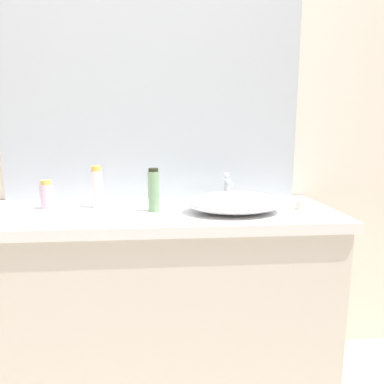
{
  "coord_description": "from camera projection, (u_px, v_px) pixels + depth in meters",
  "views": [
    {
      "loc": [
        0.18,
        -1.02,
        1.2
      ],
      "look_at": [
        0.29,
        0.39,
        0.95
      ],
      "focal_mm": 31.77,
      "sensor_mm": 36.0,
      "label": 1
    }
  ],
  "objects": [
    {
      "name": "sink_basin",
      "position": [
        234.0,
        202.0,
        1.42
      ],
      "size": [
        0.41,
        0.3,
        0.08
      ],
      "primitive_type": "ellipsoid",
      "color": "silver",
      "rests_on": "vanity_counter"
    },
    {
      "name": "lotion_bottle",
      "position": [
        97.0,
        188.0,
        1.49
      ],
      "size": [
        0.05,
        0.05,
        0.19
      ],
      "color": "white",
      "rests_on": "vanity_counter"
    },
    {
      "name": "vanity_counter",
      "position": [
        154.0,
        303.0,
        1.54
      ],
      "size": [
        1.58,
        0.56,
        0.87
      ],
      "color": "beige",
      "rests_on": "ground"
    },
    {
      "name": "bathroom_wall_rear",
      "position": [
        128.0,
        112.0,
        1.69
      ],
      "size": [
        6.0,
        0.06,
        2.6
      ],
      "primitive_type": "cube",
      "color": "silver",
      "rests_on": "ground"
    },
    {
      "name": "candle_jar",
      "position": [
        302.0,
        205.0,
        1.47
      ],
      "size": [
        0.05,
        0.05,
        0.04
      ],
      "primitive_type": "cylinder",
      "color": "silver",
      "rests_on": "vanity_counter"
    },
    {
      "name": "spray_can",
      "position": [
        154.0,
        190.0,
        1.42
      ],
      "size": [
        0.05,
        0.05,
        0.18
      ],
      "color": "#7BA479",
      "rests_on": "vanity_counter"
    },
    {
      "name": "faucet",
      "position": [
        227.0,
        186.0,
        1.57
      ],
      "size": [
        0.03,
        0.14,
        0.14
      ],
      "color": "silver",
      "rests_on": "vanity_counter"
    },
    {
      "name": "perfume_bottle",
      "position": [
        47.0,
        195.0,
        1.48
      ],
      "size": [
        0.06,
        0.06,
        0.13
      ],
      "color": "silver",
      "rests_on": "vanity_counter"
    },
    {
      "name": "wall_mirror_panel",
      "position": [
        152.0,
        98.0,
        1.65
      ],
      "size": [
        1.45,
        0.01,
        0.99
      ],
      "primitive_type": "cube",
      "color": "#B2BCC6",
      "rests_on": "vanity_counter"
    }
  ]
}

